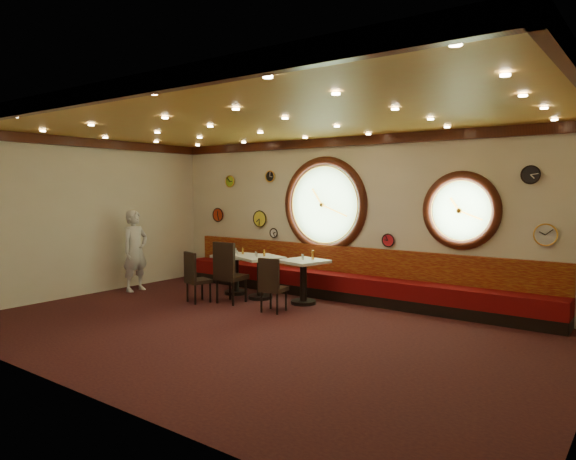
# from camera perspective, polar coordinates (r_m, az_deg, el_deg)

# --- Properties ---
(floor) EXTENTS (9.00, 6.00, 0.00)m
(floor) POSITION_cam_1_polar(r_m,az_deg,el_deg) (8.11, -3.83, -10.97)
(floor) COLOR black
(floor) RESTS_ON ground
(ceiling) EXTENTS (9.00, 6.00, 0.02)m
(ceiling) POSITION_cam_1_polar(r_m,az_deg,el_deg) (7.88, -3.95, 12.05)
(ceiling) COLOR gold
(ceiling) RESTS_ON wall_back
(wall_back) EXTENTS (9.00, 0.02, 3.20)m
(wall_back) POSITION_cam_1_polar(r_m,az_deg,el_deg) (10.31, 6.94, 1.36)
(wall_back) COLOR beige
(wall_back) RESTS_ON floor
(wall_front) EXTENTS (9.00, 0.02, 3.20)m
(wall_front) POSITION_cam_1_polar(r_m,az_deg,el_deg) (5.88, -23.10, -1.38)
(wall_front) COLOR beige
(wall_front) RESTS_ON floor
(wall_left) EXTENTS (0.02, 6.00, 3.20)m
(wall_left) POSITION_cam_1_polar(r_m,az_deg,el_deg) (11.27, -21.65, 1.34)
(wall_left) COLOR beige
(wall_left) RESTS_ON floor
(molding_back) EXTENTS (9.00, 0.10, 0.18)m
(molding_back) POSITION_cam_1_polar(r_m,az_deg,el_deg) (10.29, 6.88, 9.77)
(molding_back) COLOR black
(molding_back) RESTS_ON wall_back
(molding_front) EXTENTS (9.00, 0.10, 0.18)m
(molding_front) POSITION_cam_1_polar(r_m,az_deg,el_deg) (5.95, -23.15, 13.27)
(molding_front) COLOR black
(molding_front) RESTS_ON wall_back
(molding_left) EXTENTS (0.10, 6.00, 0.18)m
(molding_left) POSITION_cam_1_polar(r_m,az_deg,el_deg) (11.25, -21.74, 9.03)
(molding_left) COLOR black
(molding_left) RESTS_ON wall_back
(banquette_base) EXTENTS (8.00, 0.55, 0.20)m
(banquette_base) POSITION_cam_1_polar(r_m,az_deg,el_deg) (10.26, 6.08, -7.10)
(banquette_base) COLOR black
(banquette_base) RESTS_ON floor
(banquette_seat) EXTENTS (8.00, 0.55, 0.30)m
(banquette_seat) POSITION_cam_1_polar(r_m,az_deg,el_deg) (10.21, 6.09, -5.73)
(banquette_seat) COLOR #570709
(banquette_seat) RESTS_ON banquette_base
(banquette_back) EXTENTS (8.00, 0.10, 0.55)m
(banquette_back) POSITION_cam_1_polar(r_m,az_deg,el_deg) (10.34, 6.73, -3.36)
(banquette_back) COLOR #650709
(banquette_back) RESTS_ON wall_back
(porthole_left_glass) EXTENTS (1.66, 0.02, 1.66)m
(porthole_left_glass) POSITION_cam_1_polar(r_m,az_deg,el_deg) (10.60, 4.11, 2.82)
(porthole_left_glass) COLOR #79AE68
(porthole_left_glass) RESTS_ON wall_back
(porthole_left_frame) EXTENTS (1.98, 0.18, 1.98)m
(porthole_left_frame) POSITION_cam_1_polar(r_m,az_deg,el_deg) (10.59, 4.06, 2.82)
(porthole_left_frame) COLOR black
(porthole_left_frame) RESTS_ON wall_back
(porthole_left_ring) EXTENTS (1.61, 0.03, 1.61)m
(porthole_left_ring) POSITION_cam_1_polar(r_m,az_deg,el_deg) (10.56, 3.98, 2.82)
(porthole_left_ring) COLOR gold
(porthole_left_ring) RESTS_ON wall_back
(porthole_right_glass) EXTENTS (1.10, 0.02, 1.10)m
(porthole_right_glass) POSITION_cam_1_polar(r_m,az_deg,el_deg) (9.41, 18.69, 2.07)
(porthole_right_glass) COLOR #79AE68
(porthole_right_glass) RESTS_ON wall_back
(porthole_right_frame) EXTENTS (1.38, 0.18, 1.38)m
(porthole_right_frame) POSITION_cam_1_polar(r_m,az_deg,el_deg) (9.40, 18.66, 2.07)
(porthole_right_frame) COLOR black
(porthole_right_frame) RESTS_ON wall_back
(porthole_right_ring) EXTENTS (1.09, 0.03, 1.09)m
(porthole_right_ring) POSITION_cam_1_polar(r_m,az_deg,el_deg) (9.37, 18.61, 2.06)
(porthole_right_ring) COLOR gold
(porthole_right_ring) RESTS_ON wall_back
(wall_clock_0) EXTENTS (0.24, 0.03, 0.24)m
(wall_clock_0) POSITION_cam_1_polar(r_m,az_deg,el_deg) (9.91, 11.09, -1.14)
(wall_clock_0) COLOR red
(wall_clock_0) RESTS_ON wall_back
(wall_clock_1) EXTENTS (0.28, 0.03, 0.28)m
(wall_clock_1) POSITION_cam_1_polar(r_m,az_deg,el_deg) (9.10, 25.36, 5.57)
(wall_clock_1) COLOR black
(wall_clock_1) RESTS_ON wall_back
(wall_clock_2) EXTENTS (0.24, 0.03, 0.24)m
(wall_clock_2) POSITION_cam_1_polar(r_m,az_deg,el_deg) (11.38, -1.98, 5.97)
(wall_clock_2) COLOR black
(wall_clock_2) RESTS_ON wall_back
(wall_clock_3) EXTENTS (0.36, 0.03, 0.36)m
(wall_clock_3) POSITION_cam_1_polar(r_m,az_deg,el_deg) (11.58, -3.13, 1.24)
(wall_clock_3) COLOR yellow
(wall_clock_3) RESTS_ON wall_back
(wall_clock_4) EXTENTS (0.34, 0.03, 0.34)m
(wall_clock_4) POSITION_cam_1_polar(r_m,az_deg,el_deg) (9.08, 26.71, -0.48)
(wall_clock_4) COLOR silver
(wall_clock_4) RESTS_ON wall_back
(wall_clock_5) EXTENTS (0.20, 0.03, 0.20)m
(wall_clock_5) POSITION_cam_1_polar(r_m,az_deg,el_deg) (11.35, -1.57, -0.34)
(wall_clock_5) COLOR silver
(wall_clock_5) RESTS_ON wall_back
(wall_clock_6) EXTENTS (0.26, 0.03, 0.26)m
(wall_clock_6) POSITION_cam_1_polar(r_m,az_deg,el_deg) (12.16, -6.44, 5.39)
(wall_clock_6) COLOR #87B724
(wall_clock_6) RESTS_ON wall_back
(wall_clock_7) EXTENTS (0.32, 0.03, 0.32)m
(wall_clock_7) POSITION_cam_1_polar(r_m,az_deg,el_deg) (12.44, -7.76, 1.67)
(wall_clock_7) COLOR #B42C12
(wall_clock_7) RESTS_ON wall_back
(table_a) EXTENTS (0.82, 0.82, 0.83)m
(table_a) POSITION_cam_1_polar(r_m,az_deg,el_deg) (10.70, -5.84, -4.32)
(table_a) COLOR black
(table_a) RESTS_ON floor
(table_b) EXTENTS (1.00, 1.00, 0.84)m
(table_b) POSITION_cam_1_polar(r_m,az_deg,el_deg) (10.20, -3.11, -4.68)
(table_b) COLOR black
(table_b) RESTS_ON floor
(table_c) EXTENTS (0.91, 0.91, 0.84)m
(table_c) POSITION_cam_1_polar(r_m,az_deg,el_deg) (9.73, 1.72, -5.15)
(table_c) COLOR black
(table_c) RESTS_ON floor
(chair_a) EXTENTS (0.50, 0.50, 0.60)m
(chair_a) POSITION_cam_1_polar(r_m,az_deg,el_deg) (9.98, -10.36, -4.81)
(chair_a) COLOR black
(chair_a) RESTS_ON floor
(chair_b) EXTENTS (0.52, 0.52, 0.73)m
(chair_b) POSITION_cam_1_polar(r_m,az_deg,el_deg) (9.78, -6.71, -4.27)
(chair_b) COLOR black
(chair_b) RESTS_ON floor
(chair_c) EXTENTS (0.46, 0.46, 0.60)m
(chair_c) POSITION_cam_1_polar(r_m,az_deg,el_deg) (9.03, -1.87, -5.74)
(chair_c) COLOR black
(chair_c) RESTS_ON floor
(condiment_a_salt) EXTENTS (0.04, 0.04, 0.11)m
(condiment_a_salt) POSITION_cam_1_polar(r_m,az_deg,el_deg) (10.79, -5.80, -2.31)
(condiment_a_salt) COLOR silver
(condiment_a_salt) RESTS_ON table_a
(condiment_b_salt) EXTENTS (0.03, 0.03, 0.09)m
(condiment_b_salt) POSITION_cam_1_polar(r_m,az_deg,el_deg) (10.24, -3.63, -2.62)
(condiment_b_salt) COLOR silver
(condiment_b_salt) RESTS_ON table_b
(condiment_c_salt) EXTENTS (0.03, 0.03, 0.09)m
(condiment_c_salt) POSITION_cam_1_polar(r_m,az_deg,el_deg) (9.82, 1.61, -2.94)
(condiment_c_salt) COLOR silver
(condiment_c_salt) RESTS_ON table_c
(condiment_a_pepper) EXTENTS (0.03, 0.03, 0.09)m
(condiment_a_pepper) POSITION_cam_1_polar(r_m,az_deg,el_deg) (10.62, -5.65, -2.49)
(condiment_a_pepper) COLOR silver
(condiment_a_pepper) RESTS_ON table_a
(condiment_b_pepper) EXTENTS (0.03, 0.03, 0.10)m
(condiment_b_pepper) POSITION_cam_1_polar(r_m,az_deg,el_deg) (10.08, -3.50, -2.72)
(condiment_b_pepper) COLOR silver
(condiment_b_pepper) RESTS_ON table_b
(condiment_c_pepper) EXTENTS (0.04, 0.04, 0.11)m
(condiment_c_pepper) POSITION_cam_1_polar(r_m,az_deg,el_deg) (9.69, 1.68, -3.01)
(condiment_c_pepper) COLOR #BABABE
(condiment_c_pepper) RESTS_ON table_c
(condiment_a_bottle) EXTENTS (0.04, 0.04, 0.14)m
(condiment_a_bottle) POSITION_cam_1_polar(r_m,az_deg,el_deg) (10.66, -5.05, -2.33)
(condiment_a_bottle) COLOR gold
(condiment_a_bottle) RESTS_ON table_a
(condiment_b_bottle) EXTENTS (0.04, 0.04, 0.14)m
(condiment_b_bottle) POSITION_cam_1_polar(r_m,az_deg,el_deg) (10.14, -2.66, -2.56)
(condiment_b_bottle) COLOR gold
(condiment_b_bottle) RESTS_ON table_b
(condiment_c_bottle) EXTENTS (0.05, 0.05, 0.18)m
(condiment_c_bottle) POSITION_cam_1_polar(r_m,az_deg,el_deg) (9.72, 2.78, -2.79)
(condiment_c_bottle) COLOR gold
(condiment_c_bottle) RESTS_ON table_c
(waiter) EXTENTS (0.45, 0.65, 1.72)m
(waiter) POSITION_cam_1_polar(r_m,az_deg,el_deg) (11.40, -16.61, -2.21)
(waiter) COLOR silver
(waiter) RESTS_ON floor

